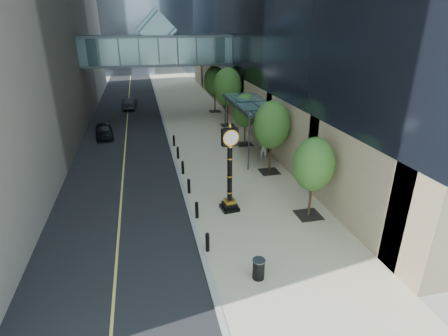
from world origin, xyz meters
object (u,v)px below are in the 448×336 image
Objects in this scene: street_clock at (230,175)px; trash_bin at (258,269)px; pedestrian at (264,148)px; car_near at (104,131)px; car_far at (130,103)px.

street_clock is 6.40m from trash_bin.
pedestrian is 0.49× the size of car_near.
car_far is (-6.03, 28.67, -1.60)m from street_clock.
trash_bin is at bearing 105.34° from car_far.
street_clock is 8.82m from pedestrian.
car_near is 12.31m from car_far.
pedestrian reaches higher than car_near.
pedestrian is (4.69, 7.36, -1.30)m from street_clock.
pedestrian is at bearing -42.48° from car_near.
street_clock is at bearing 107.80° from car_far.
pedestrian is 0.45× the size of car_far.
trash_bin is 0.23× the size of car_near.
trash_bin is 35.28m from car_far.
car_far is at bearing 95.78° from street_clock.
pedestrian is at bearing 69.87° from trash_bin.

